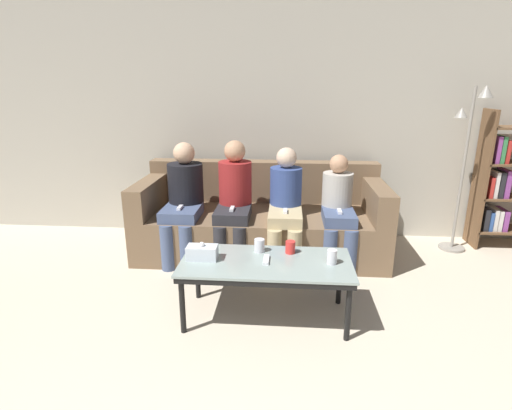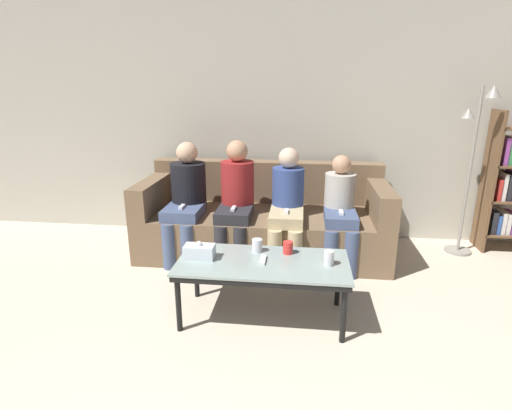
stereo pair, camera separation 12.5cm
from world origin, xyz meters
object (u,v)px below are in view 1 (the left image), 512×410
at_px(couch, 261,221).
at_px(seated_person_right_end, 338,208).
at_px(seated_person_mid_right, 285,203).
at_px(coffee_table, 266,266).
at_px(cup_near_right, 290,247).
at_px(cup_far_center, 259,245).
at_px(standing_lamp, 467,153).
at_px(seated_person_mid_left, 234,198).
at_px(seated_person_left_end, 184,197).
at_px(tissue_box, 202,252).
at_px(bookshelf, 511,184).
at_px(cup_near_left, 332,257).
at_px(game_remote, 266,260).

bearing_deg(couch, seated_person_right_end, -18.03).
bearing_deg(seated_person_mid_right, coffee_table, -97.08).
relative_size(cup_near_right, seated_person_mid_right, 0.09).
distance_m(coffee_table, seated_person_right_end, 1.21).
height_order(cup_near_right, cup_far_center, cup_far_center).
bearing_deg(cup_near_right, seated_person_right_end, 62.47).
height_order(coffee_table, cup_near_right, cup_near_right).
relative_size(standing_lamp, seated_person_mid_left, 1.44).
height_order(couch, standing_lamp, standing_lamp).
relative_size(seated_person_left_end, seated_person_right_end, 1.10).
distance_m(cup_far_center, seated_person_right_end, 1.10).
distance_m(cup_near_right, standing_lamp, 2.24).
relative_size(tissue_box, standing_lamp, 0.13).
bearing_deg(standing_lamp, tissue_box, -148.52).
xyz_separation_m(tissue_box, standing_lamp, (2.38, 1.46, 0.52)).
distance_m(bookshelf, seated_person_right_end, 1.94).
height_order(coffee_table, cup_near_left, cup_near_left).
height_order(cup_far_center, standing_lamp, standing_lamp).
height_order(standing_lamp, seated_person_right_end, standing_lamp).
relative_size(bookshelf, seated_person_mid_left, 1.24).
relative_size(coffee_table, seated_person_mid_left, 1.06).
bearing_deg(cup_near_right, cup_near_left, -29.59).
relative_size(tissue_box, bookshelf, 0.15).
height_order(cup_near_left, seated_person_right_end, seated_person_right_end).
distance_m(game_remote, bookshelf, 2.95).
distance_m(standing_lamp, seated_person_mid_left, 2.36).
relative_size(cup_far_center, seated_person_left_end, 0.09).
xyz_separation_m(tissue_box, bookshelf, (2.94, 1.60, 0.18)).
relative_size(couch, cup_far_center, 24.51).
xyz_separation_m(couch, coffee_table, (0.12, -1.27, 0.09)).
relative_size(tissue_box, seated_person_mid_left, 0.19).
relative_size(tissue_box, seated_person_right_end, 0.21).
bearing_deg(cup_near_right, seated_person_mid_right, 93.01).
distance_m(cup_far_center, game_remote, 0.18).
height_order(cup_far_center, seated_person_mid_left, seated_person_mid_left).
xyz_separation_m(coffee_table, standing_lamp, (1.92, 1.46, 0.61)).
relative_size(cup_near_left, seated_person_mid_left, 0.09).
height_order(cup_near_left, seated_person_left_end, seated_person_left_end).
bearing_deg(seated_person_mid_left, tissue_box, -95.21).
distance_m(bookshelf, seated_person_mid_right, 2.41).
bearing_deg(standing_lamp, couch, -174.61).
height_order(bookshelf, standing_lamp, standing_lamp).
bearing_deg(couch, cup_near_right, -75.14).
bearing_deg(standing_lamp, cup_near_left, -134.65).
bearing_deg(bookshelf, seated_person_left_end, -170.75).
relative_size(coffee_table, tissue_box, 5.60).
relative_size(seated_person_left_end, seated_person_mid_right, 1.03).
xyz_separation_m(coffee_table, seated_person_mid_right, (0.13, 1.03, 0.18)).
bearing_deg(tissue_box, seated_person_right_end, 43.17).
xyz_separation_m(bookshelf, seated_person_mid_left, (-2.84, -0.55, -0.06)).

